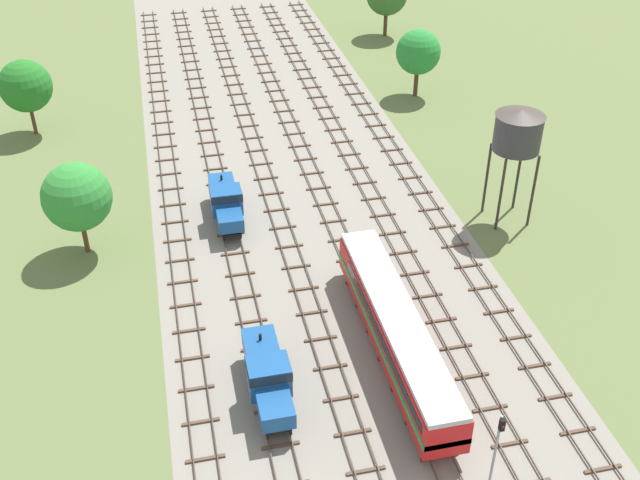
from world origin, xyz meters
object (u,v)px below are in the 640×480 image
Objects in this scene: diesel_railcar_centre_near at (396,329)px; shunter_loco_left_mid at (226,201)px; water_tower at (518,131)px; shunter_loco_left_nearest at (268,375)px; signal_post_nearest at (498,442)px.

shunter_loco_left_mid is (-9.18, 20.41, -0.59)m from diesel_railcar_centre_near.
shunter_loco_left_mid is 25.71m from water_tower.
shunter_loco_left_nearest is 1.00× the size of shunter_loco_left_mid.
shunter_loco_left_nearest is at bearing 140.22° from signal_post_nearest.
water_tower reaches higher than diesel_railcar_centre_near.
diesel_railcar_centre_near reaches higher than shunter_loco_left_nearest.
water_tower is (24.31, 17.03, 6.56)m from shunter_loco_left_nearest.
shunter_loco_left_mid is at bearing 167.94° from water_tower.
signal_post_nearest is (11.47, -9.55, 1.44)m from shunter_loco_left_nearest.
signal_post_nearest is at bearing -39.78° from shunter_loco_left_nearest.
water_tower reaches higher than shunter_loco_left_mid.
signal_post_nearest is at bearing -115.79° from water_tower.
water_tower is at bearing -12.06° from shunter_loco_left_mid.
shunter_loco_left_mid is (0.00, 22.23, 0.00)m from shunter_loco_left_nearest.
diesel_railcar_centre_near is 22.38m from shunter_loco_left_mid.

